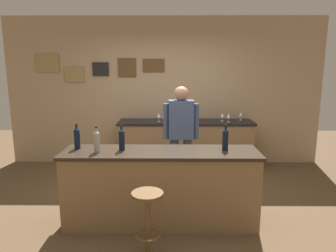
% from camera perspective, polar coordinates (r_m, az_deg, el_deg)
% --- Properties ---
extents(ground_plane, '(10.00, 10.00, 0.00)m').
position_cam_1_polar(ground_plane, '(4.41, -1.14, -14.68)').
color(ground_plane, brown).
extents(back_wall, '(6.00, 0.09, 2.80)m').
position_cam_1_polar(back_wall, '(6.01, -0.82, 6.31)').
color(back_wall, tan).
rests_on(back_wall, ground_plane).
extents(bar_counter, '(2.34, 0.60, 0.92)m').
position_cam_1_polar(bar_counter, '(3.86, -1.33, -11.13)').
color(bar_counter, olive).
rests_on(bar_counter, ground_plane).
extents(side_counter, '(2.47, 0.56, 0.90)m').
position_cam_1_polar(side_counter, '(5.81, 3.24, -3.46)').
color(side_counter, olive).
rests_on(side_counter, ground_plane).
extents(bartender, '(0.52, 0.21, 1.62)m').
position_cam_1_polar(bartender, '(4.56, 2.40, -1.31)').
color(bartender, '#384766').
rests_on(bartender, ground_plane).
extents(bar_stool, '(0.32, 0.32, 0.68)m').
position_cam_1_polar(bar_stool, '(3.26, -3.75, -15.60)').
color(bar_stool, brown).
rests_on(bar_stool, ground_plane).
extents(wine_bottle_a, '(0.07, 0.07, 0.31)m').
position_cam_1_polar(wine_bottle_a, '(3.93, -16.34, -2.06)').
color(wine_bottle_a, black).
rests_on(wine_bottle_a, bar_counter).
extents(wine_bottle_b, '(0.07, 0.07, 0.31)m').
position_cam_1_polar(wine_bottle_b, '(3.71, -12.93, -2.66)').
color(wine_bottle_b, '#999E99').
rests_on(wine_bottle_b, bar_counter).
extents(wine_bottle_c, '(0.07, 0.07, 0.31)m').
position_cam_1_polar(wine_bottle_c, '(3.74, -8.48, -2.37)').
color(wine_bottle_c, black).
rests_on(wine_bottle_c, bar_counter).
extents(wine_bottle_d, '(0.07, 0.07, 0.31)m').
position_cam_1_polar(wine_bottle_d, '(3.78, 10.46, -2.31)').
color(wine_bottle_d, black).
rests_on(wine_bottle_d, bar_counter).
extents(wine_glass_a, '(0.07, 0.07, 0.16)m').
position_cam_1_polar(wine_glass_a, '(5.65, -1.68, 1.93)').
color(wine_glass_a, silver).
rests_on(wine_glass_a, side_counter).
extents(wine_glass_b, '(0.07, 0.07, 0.16)m').
position_cam_1_polar(wine_glass_b, '(5.60, -0.79, 1.85)').
color(wine_glass_b, silver).
rests_on(wine_glass_b, side_counter).
extents(wine_glass_c, '(0.07, 0.07, 0.16)m').
position_cam_1_polar(wine_glass_c, '(5.75, 9.92, 1.93)').
color(wine_glass_c, silver).
rests_on(wine_glass_c, side_counter).
extents(wine_glass_d, '(0.07, 0.07, 0.16)m').
position_cam_1_polar(wine_glass_d, '(5.70, 11.03, 1.80)').
color(wine_glass_d, silver).
rests_on(wine_glass_d, side_counter).
extents(wine_glass_e, '(0.07, 0.07, 0.16)m').
position_cam_1_polar(wine_glass_e, '(5.93, 13.20, 2.08)').
color(wine_glass_e, silver).
rests_on(wine_glass_e, side_counter).
extents(coffee_mug, '(0.13, 0.08, 0.09)m').
position_cam_1_polar(coffee_mug, '(5.66, 4.25, 1.27)').
color(coffee_mug, '#B2332D').
rests_on(coffee_mug, side_counter).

